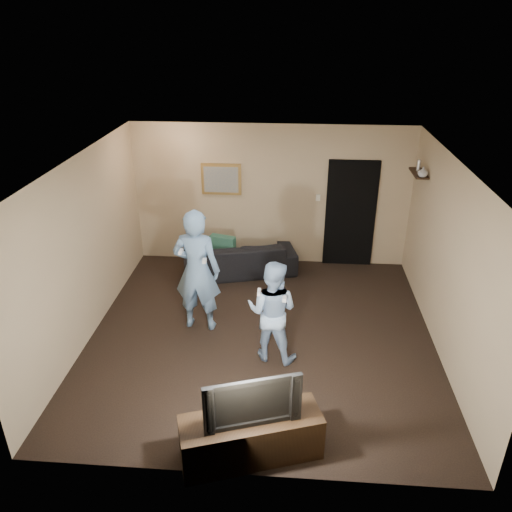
# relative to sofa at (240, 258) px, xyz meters

# --- Properties ---
(ground) EXTENTS (5.00, 5.00, 0.00)m
(ground) POSITION_rel_sofa_xyz_m (0.53, -1.96, -0.29)
(ground) COLOR black
(ground) RESTS_ON ground
(ceiling) EXTENTS (5.00, 5.00, 0.04)m
(ceiling) POSITION_rel_sofa_xyz_m (0.53, -1.96, 2.31)
(ceiling) COLOR silver
(ceiling) RESTS_ON wall_back
(wall_back) EXTENTS (5.00, 0.04, 2.60)m
(wall_back) POSITION_rel_sofa_xyz_m (0.53, 0.54, 1.01)
(wall_back) COLOR tan
(wall_back) RESTS_ON ground
(wall_front) EXTENTS (5.00, 0.04, 2.60)m
(wall_front) POSITION_rel_sofa_xyz_m (0.53, -4.46, 1.01)
(wall_front) COLOR tan
(wall_front) RESTS_ON ground
(wall_left) EXTENTS (0.04, 5.00, 2.60)m
(wall_left) POSITION_rel_sofa_xyz_m (-1.97, -1.96, 1.01)
(wall_left) COLOR tan
(wall_left) RESTS_ON ground
(wall_right) EXTENTS (0.04, 5.00, 2.60)m
(wall_right) POSITION_rel_sofa_xyz_m (3.03, -1.96, 1.01)
(wall_right) COLOR tan
(wall_right) RESTS_ON ground
(sofa) EXTENTS (2.15, 1.27, 0.59)m
(sofa) POSITION_rel_sofa_xyz_m (0.00, 0.00, 0.00)
(sofa) COLOR black
(sofa) RESTS_ON ground
(throw_pillow) EXTENTS (0.48, 0.27, 0.46)m
(throw_pillow) POSITION_rel_sofa_xyz_m (-0.30, 0.00, 0.19)
(throw_pillow) COLOR #184A3C
(throw_pillow) RESTS_ON sofa
(painting_frame) EXTENTS (0.72, 0.05, 0.57)m
(painting_frame) POSITION_rel_sofa_xyz_m (-0.37, 0.52, 1.31)
(painting_frame) COLOR olive
(painting_frame) RESTS_ON wall_back
(painting_canvas) EXTENTS (0.62, 0.01, 0.47)m
(painting_canvas) POSITION_rel_sofa_xyz_m (-0.37, 0.49, 1.31)
(painting_canvas) COLOR slate
(painting_canvas) RESTS_ON painting_frame
(doorway) EXTENTS (0.90, 0.06, 2.00)m
(doorway) POSITION_rel_sofa_xyz_m (1.98, 0.51, 0.71)
(doorway) COLOR black
(doorway) RESTS_ON ground
(light_switch) EXTENTS (0.08, 0.02, 0.12)m
(light_switch) POSITION_rel_sofa_xyz_m (1.38, 0.52, 1.01)
(light_switch) COLOR silver
(light_switch) RESTS_ON wall_back
(wall_shelf) EXTENTS (0.20, 0.60, 0.03)m
(wall_shelf) POSITION_rel_sofa_xyz_m (2.92, -0.16, 1.70)
(wall_shelf) COLOR black
(wall_shelf) RESTS_ON wall_right
(shelf_vase) EXTENTS (0.17, 0.17, 0.16)m
(shelf_vase) POSITION_rel_sofa_xyz_m (2.92, -0.40, 1.79)
(shelf_vase) COLOR #B8B8BD
(shelf_vase) RESTS_ON wall_shelf
(shelf_figurine) EXTENTS (0.06, 0.06, 0.18)m
(shelf_figurine) POSITION_rel_sofa_xyz_m (2.92, -0.09, 1.80)
(shelf_figurine) COLOR silver
(shelf_figurine) RESTS_ON wall_shelf
(tv_console) EXTENTS (1.56, 0.91, 0.53)m
(tv_console) POSITION_rel_sofa_xyz_m (0.57, -4.19, -0.04)
(tv_console) COLOR black
(tv_console) RESTS_ON ground
(television) EXTENTS (1.00, 0.43, 0.58)m
(television) POSITION_rel_sofa_xyz_m (0.57, -4.19, 0.51)
(television) COLOR black
(television) RESTS_ON tv_console
(wii_player_left) EXTENTS (0.72, 0.54, 1.88)m
(wii_player_left) POSITION_rel_sofa_xyz_m (-0.42, -1.78, 0.65)
(wii_player_left) COLOR #6B91BA
(wii_player_left) RESTS_ON ground
(wii_player_right) EXTENTS (0.82, 0.70, 1.45)m
(wii_player_right) POSITION_rel_sofa_xyz_m (0.71, -2.45, 0.43)
(wii_player_right) COLOR #98B7DD
(wii_player_right) RESTS_ON ground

